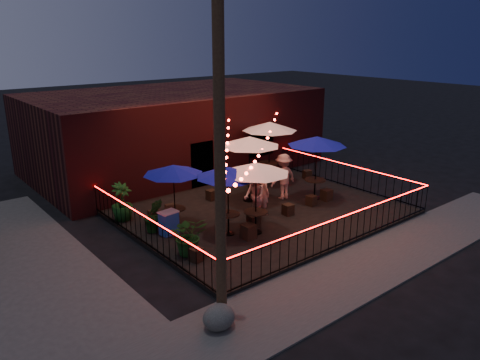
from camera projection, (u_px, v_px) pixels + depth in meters
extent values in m
plane|color=black|center=(298.00, 230.00, 16.80)|extent=(110.00, 110.00, 0.00)
cube|color=black|center=(261.00, 213.00, 18.26)|extent=(10.00, 8.00, 0.15)
cube|color=#413F3C|center=(375.00, 262.00, 14.39)|extent=(18.00, 2.50, 0.05)
cube|color=#350E10|center=(174.00, 130.00, 24.22)|extent=(14.00, 8.00, 4.00)
cube|color=black|center=(201.00, 166.00, 21.01)|extent=(1.20, 0.24, 2.20)
cube|color=black|center=(259.00, 144.00, 22.97)|extent=(1.60, 0.24, 1.20)
cylinder|color=#3B2418|center=(220.00, 163.00, 10.43)|extent=(0.26, 0.26, 8.00)
cube|color=black|center=(343.00, 243.00, 15.25)|extent=(10.00, 0.04, 0.04)
cube|color=black|center=(345.00, 217.00, 14.98)|extent=(10.00, 0.04, 0.04)
cube|color=#FF0505|center=(345.00, 216.00, 14.97)|extent=(10.00, 0.03, 0.02)
cube|color=black|center=(147.00, 244.00, 15.21)|extent=(0.04, 8.00, 0.04)
cube|color=black|center=(145.00, 217.00, 14.93)|extent=(0.04, 8.00, 0.04)
cube|color=#FF0505|center=(145.00, 216.00, 14.92)|extent=(0.03, 8.00, 0.02)
cube|color=black|center=(344.00, 184.00, 21.23)|extent=(0.04, 8.00, 0.04)
cube|color=black|center=(345.00, 165.00, 20.95)|extent=(0.04, 8.00, 0.04)
cube|color=#FF0505|center=(345.00, 164.00, 20.94)|extent=(0.03, 8.00, 0.02)
cylinder|color=black|center=(228.00, 233.00, 16.15)|extent=(0.43, 0.43, 0.03)
cylinder|color=black|center=(228.00, 224.00, 16.05)|extent=(0.06, 0.06, 0.71)
cylinder|color=black|center=(228.00, 214.00, 15.94)|extent=(0.79, 0.79, 0.04)
cylinder|color=black|center=(228.00, 201.00, 15.80)|extent=(0.04, 0.04, 2.37)
cone|color=#070D84|center=(228.00, 172.00, 15.49)|extent=(2.65, 2.65, 0.35)
cylinder|color=black|center=(176.00, 227.00, 16.71)|extent=(0.42, 0.42, 0.03)
cylinder|color=black|center=(175.00, 218.00, 16.61)|extent=(0.06, 0.06, 0.69)
cylinder|color=black|center=(175.00, 209.00, 16.51)|extent=(0.76, 0.76, 0.04)
cylinder|color=black|center=(174.00, 197.00, 16.38)|extent=(0.04, 0.04, 2.28)
cone|color=#070D84|center=(173.00, 170.00, 16.08)|extent=(2.63, 2.63, 0.33)
cylinder|color=black|center=(256.00, 232.00, 16.25)|extent=(0.46, 0.46, 0.03)
cylinder|color=black|center=(256.00, 222.00, 16.14)|extent=(0.06, 0.06, 0.75)
cylinder|color=black|center=(256.00, 212.00, 16.03)|extent=(0.83, 0.83, 0.04)
cylinder|color=black|center=(256.00, 199.00, 15.88)|extent=(0.05, 0.05, 2.49)
cone|color=white|center=(256.00, 168.00, 15.56)|extent=(3.01, 3.01, 0.36)
cylinder|color=black|center=(249.00, 200.00, 19.39)|extent=(0.49, 0.49, 0.03)
cylinder|color=black|center=(249.00, 191.00, 19.27)|extent=(0.07, 0.07, 0.80)
cylinder|color=black|center=(249.00, 181.00, 19.15)|extent=(0.89, 0.89, 0.04)
cylinder|color=black|center=(249.00, 169.00, 18.99)|extent=(0.05, 0.05, 2.68)
cone|color=white|center=(250.00, 141.00, 18.65)|extent=(3.20, 3.20, 0.39)
cylinder|color=black|center=(314.00, 198.00, 19.66)|extent=(0.48, 0.48, 0.03)
cylinder|color=black|center=(315.00, 189.00, 19.54)|extent=(0.07, 0.07, 0.79)
cylinder|color=black|center=(315.00, 180.00, 19.42)|extent=(0.87, 0.87, 0.04)
cylinder|color=black|center=(316.00, 168.00, 19.27)|extent=(0.05, 0.05, 2.62)
cone|color=#070D84|center=(317.00, 141.00, 18.93)|extent=(2.84, 2.84, 0.38)
cylinder|color=black|center=(269.00, 180.00, 22.08)|extent=(0.50, 0.50, 0.03)
cylinder|color=black|center=(269.00, 172.00, 21.96)|extent=(0.07, 0.07, 0.83)
cylinder|color=black|center=(269.00, 163.00, 21.83)|extent=(0.92, 0.92, 0.05)
cylinder|color=black|center=(269.00, 152.00, 21.68)|extent=(0.05, 0.05, 2.75)
cone|color=white|center=(270.00, 126.00, 21.32)|extent=(2.87, 2.87, 0.40)
cube|color=black|center=(196.00, 255.00, 14.15)|extent=(0.43, 0.43, 0.42)
cube|color=black|center=(249.00, 231.00, 15.72)|extent=(0.43, 0.43, 0.50)
cube|color=black|center=(155.00, 217.00, 17.03)|extent=(0.43, 0.43, 0.47)
cube|color=black|center=(172.00, 211.00, 17.56)|extent=(0.47, 0.47, 0.49)
cube|color=black|center=(254.00, 221.00, 16.62)|extent=(0.42, 0.42, 0.46)
cube|color=black|center=(288.00, 210.00, 17.78)|extent=(0.39, 0.39, 0.42)
cube|color=black|center=(211.00, 195.00, 19.41)|extent=(0.38, 0.38, 0.42)
cube|color=black|center=(254.00, 187.00, 20.40)|extent=(0.46, 0.46, 0.47)
cube|color=black|center=(311.00, 200.00, 18.80)|extent=(0.37, 0.37, 0.40)
cube|color=black|center=(327.00, 195.00, 19.37)|extent=(0.41, 0.41, 0.46)
cube|color=black|center=(261.00, 181.00, 21.18)|extent=(0.45, 0.45, 0.45)
cube|color=black|center=(307.00, 174.00, 22.26)|extent=(0.43, 0.43, 0.41)
imported|color=tan|center=(263.00, 192.00, 17.75)|extent=(0.47, 0.66, 1.69)
imported|color=tan|center=(254.00, 196.00, 17.14)|extent=(0.95, 1.07, 1.82)
imported|color=tan|center=(283.00, 177.00, 19.36)|extent=(1.25, 0.73, 1.91)
imported|color=#113C12|center=(189.00, 235.00, 14.49)|extent=(1.45, 1.37, 1.27)
imported|color=#11370E|center=(154.00, 215.00, 16.16)|extent=(0.80, 0.71, 1.22)
imported|color=#204113|center=(122.00, 202.00, 17.16)|extent=(0.99, 0.99, 1.41)
cube|color=#204DB2|center=(169.00, 223.00, 16.03)|extent=(0.63, 0.47, 0.78)
cube|color=silver|center=(168.00, 212.00, 15.91)|extent=(0.67, 0.51, 0.05)
ellipsoid|color=#41413D|center=(219.00, 317.00, 11.07)|extent=(0.92, 0.81, 0.67)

